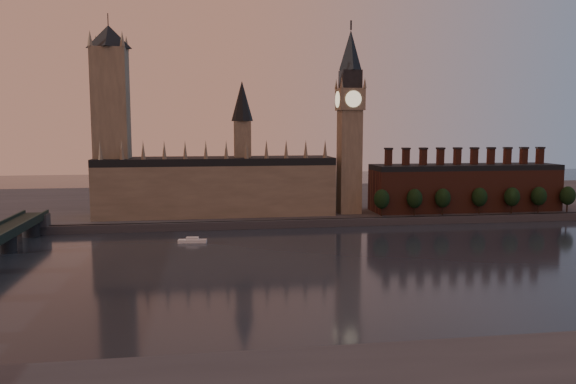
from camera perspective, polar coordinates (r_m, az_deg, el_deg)
name	(u,v)px	position (r m, az deg, el deg)	size (l,w,h in m)	color
ground	(397,268)	(217.44, 11.05, -7.55)	(900.00, 900.00, 0.00)	black
north_bank	(309,201)	(386.51, 2.17, -0.93)	(900.00, 182.00, 4.00)	#434247
palace_of_westminster	(217,183)	(314.87, -7.23, 0.90)	(130.00, 30.30, 74.00)	gray
victoria_tower	(111,115)	(317.06, -17.51, 7.46)	(24.00, 24.00, 108.00)	gray
big_ben	(350,120)	(319.02, 6.30, 7.31)	(15.00, 15.00, 107.00)	gray
chimney_block	(465,187)	(345.46, 17.51, 0.51)	(110.00, 25.00, 37.00)	brown
embankment_tree_0	(382,199)	(311.35, 9.50, -0.72)	(8.60, 8.60, 14.88)	black
embankment_tree_1	(415,199)	(317.41, 12.74, -0.65)	(8.60, 8.60, 14.88)	black
embankment_tree_2	(443,198)	(323.27, 15.45, -0.60)	(8.60, 8.60, 14.88)	black
embankment_tree_3	(480,197)	(333.91, 18.88, -0.49)	(8.60, 8.60, 14.88)	black
embankment_tree_4	(512,197)	(341.55, 21.80, -0.46)	(8.60, 8.60, 14.88)	black
embankment_tree_5	(539,196)	(350.83, 24.13, -0.39)	(8.60, 8.60, 14.88)	black
embankment_tree_6	(568,196)	(360.14, 26.54, -0.34)	(8.60, 8.60, 14.88)	black
river_boat	(192,241)	(261.72, -9.68, -4.88)	(13.29, 5.08, 2.59)	silver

